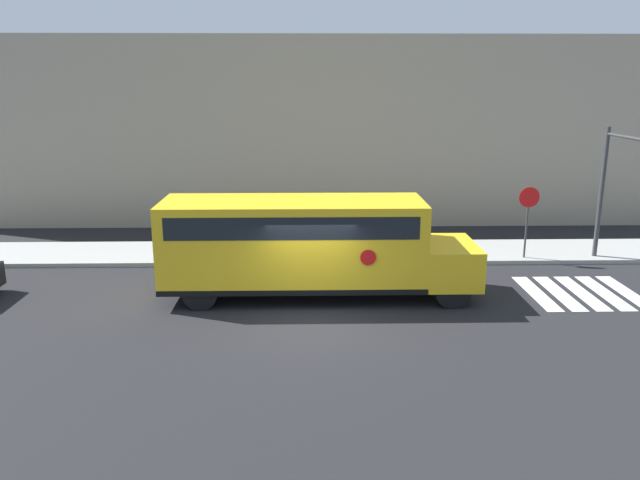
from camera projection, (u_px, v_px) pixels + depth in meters
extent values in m
plane|color=black|center=(311.00, 319.00, 17.02)|extent=(60.00, 60.00, 0.00)
cube|color=#9E9E99|center=(310.00, 253.00, 23.29)|extent=(44.00, 3.00, 0.15)
cube|color=#9E937F|center=(309.00, 130.00, 28.58)|extent=(32.00, 4.00, 8.19)
cube|color=white|center=(536.00, 293.00, 19.10)|extent=(0.50, 3.20, 0.01)
cube|color=white|center=(559.00, 293.00, 19.11)|extent=(0.50, 3.20, 0.01)
cube|color=white|center=(581.00, 293.00, 19.13)|extent=(0.50, 3.20, 0.01)
cube|color=white|center=(604.00, 292.00, 19.14)|extent=(0.50, 3.20, 0.01)
cube|color=white|center=(626.00, 292.00, 19.16)|extent=(0.50, 3.20, 0.01)
cube|color=yellow|center=(293.00, 242.00, 18.43)|extent=(7.65, 2.50, 2.49)
cube|color=yellow|center=(448.00, 262.00, 18.69)|extent=(1.61, 2.50, 1.18)
cube|color=black|center=(294.00, 279.00, 18.72)|extent=(7.65, 2.54, 0.16)
cube|color=black|center=(293.00, 219.00, 18.25)|extent=(7.04, 2.53, 0.64)
cylinder|color=red|center=(368.00, 258.00, 17.25)|extent=(0.44, 0.02, 0.44)
cylinder|color=black|center=(437.00, 269.00, 19.87)|extent=(1.00, 0.30, 1.00)
cylinder|color=black|center=(452.00, 291.00, 17.78)|extent=(1.00, 0.30, 1.00)
cylinder|color=black|center=(211.00, 270.00, 19.71)|extent=(1.00, 0.30, 1.00)
cylinder|color=black|center=(200.00, 293.00, 17.62)|extent=(1.00, 0.30, 1.00)
cylinder|color=#38383A|center=(526.00, 229.00, 22.14)|extent=(0.07, 0.07, 2.39)
cylinder|color=red|center=(529.00, 197.00, 21.80)|extent=(0.72, 0.03, 0.72)
cylinder|color=#38383A|center=(601.00, 195.00, 22.05)|extent=(0.16, 0.16, 4.78)
cylinder|color=#38383A|center=(636.00, 139.00, 19.71)|extent=(0.10, 3.72, 0.10)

